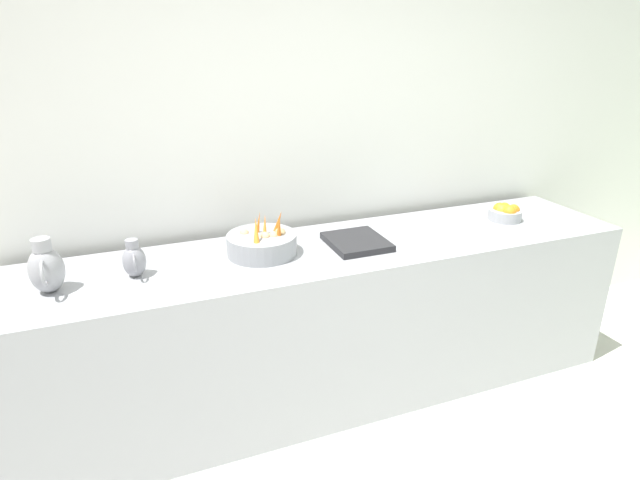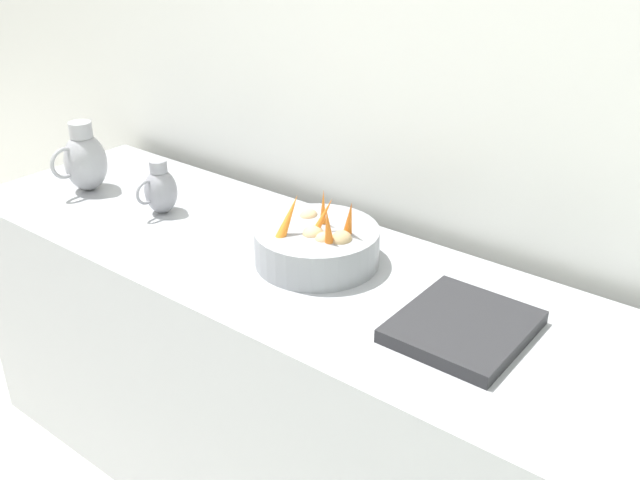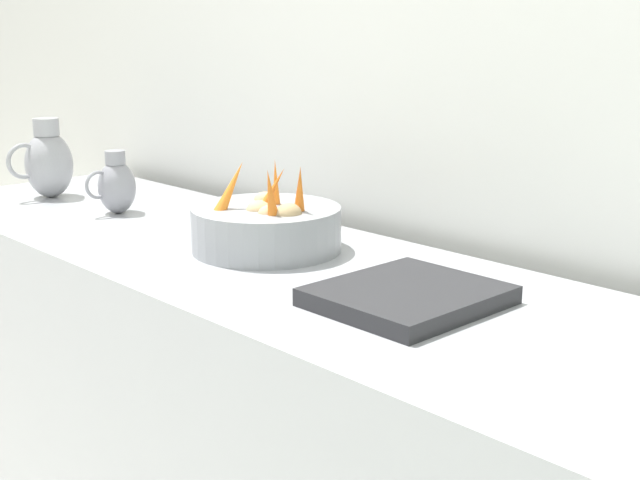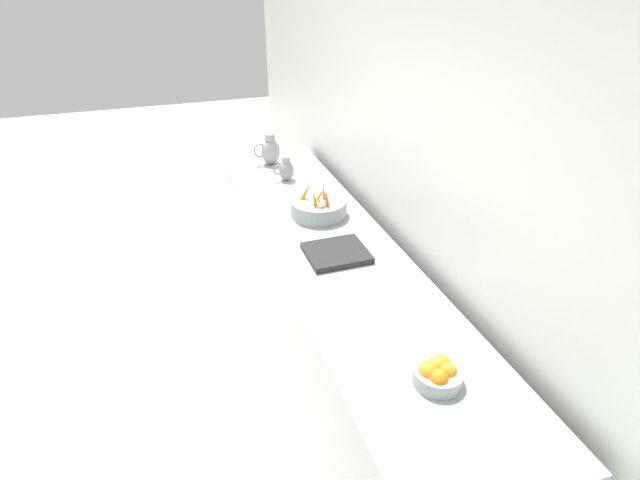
# 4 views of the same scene
# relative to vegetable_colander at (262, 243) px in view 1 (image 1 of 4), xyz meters

# --- Properties ---
(tile_wall_left) EXTENTS (0.10, 7.67, 3.00)m
(tile_wall_left) POSITION_rel_vegetable_colander_xyz_m (-0.43, 0.90, 0.51)
(tile_wall_left) COLOR silver
(tile_wall_left) RESTS_ON ground_plane
(prep_counter) EXTENTS (0.72, 3.39, 0.93)m
(prep_counter) POSITION_rel_vegetable_colander_xyz_m (0.04, 0.40, -0.52)
(prep_counter) COLOR #9EA0A5
(prep_counter) RESTS_ON ground_plane
(vegetable_colander) EXTENTS (0.36, 0.36, 0.23)m
(vegetable_colander) POSITION_rel_vegetable_colander_xyz_m (0.00, 0.00, 0.00)
(vegetable_colander) COLOR gray
(vegetable_colander) RESTS_ON prep_counter
(orange_bowl) EXTENTS (0.20, 0.20, 0.11)m
(orange_bowl) POSITION_rel_vegetable_colander_xyz_m (0.02, 1.54, -0.01)
(orange_bowl) COLOR #9EA0A5
(orange_bowl) RESTS_ON prep_counter
(metal_pitcher_tall) EXTENTS (0.21, 0.15, 0.25)m
(metal_pitcher_tall) POSITION_rel_vegetable_colander_xyz_m (0.08, -1.00, 0.06)
(metal_pitcher_tall) COLOR #939399
(metal_pitcher_tall) RESTS_ON prep_counter
(metal_pitcher_short) EXTENTS (0.16, 0.11, 0.18)m
(metal_pitcher_short) POSITION_rel_vegetable_colander_xyz_m (0.04, -0.63, 0.02)
(metal_pitcher_short) COLOR gray
(metal_pitcher_short) RESTS_ON prep_counter
(counter_sink_basin) EXTENTS (0.34, 0.30, 0.04)m
(counter_sink_basin) POSITION_rel_vegetable_colander_xyz_m (0.07, 0.51, -0.04)
(counter_sink_basin) COLOR #232326
(counter_sink_basin) RESTS_ON prep_counter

